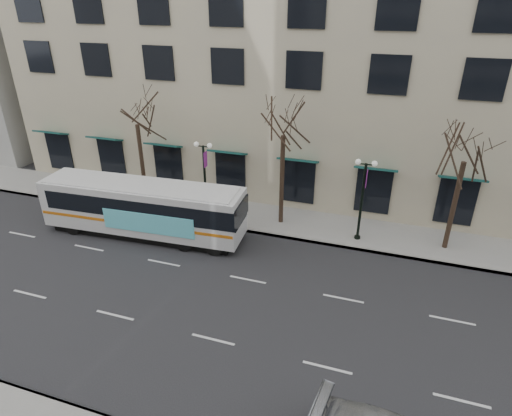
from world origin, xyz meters
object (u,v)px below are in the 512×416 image
at_px(tree_far_left, 135,110).
at_px(lamp_post_left, 205,176).
at_px(lamp_post_right, 362,197).
at_px(tree_far_right, 468,145).
at_px(city_bus, 144,207).
at_px(tree_far_mid, 284,120).

relative_size(tree_far_left, lamp_post_left, 1.60).
distance_m(tree_far_left, lamp_post_right, 15.48).
relative_size(tree_far_right, city_bus, 0.64).
bearing_deg(lamp_post_left, city_bus, -127.70).
xyz_separation_m(tree_far_left, tree_far_mid, (10.00, 0.00, 0.21)).
bearing_deg(city_bus, tree_far_left, 118.22).
distance_m(lamp_post_left, lamp_post_right, 10.00).
bearing_deg(lamp_post_right, city_bus, -165.12).
relative_size(tree_far_left, city_bus, 0.66).
distance_m(tree_far_right, lamp_post_left, 15.40).
relative_size(lamp_post_left, lamp_post_right, 1.00).
bearing_deg(tree_far_left, city_bus, -58.44).
height_order(lamp_post_left, lamp_post_right, same).
height_order(tree_far_right, city_bus, tree_far_right).
distance_m(tree_far_right, lamp_post_right, 6.11).
xyz_separation_m(lamp_post_left, city_bus, (-2.59, -3.34, -1.09)).
distance_m(tree_far_left, tree_far_right, 20.00).
xyz_separation_m(tree_far_mid, lamp_post_left, (-4.99, -0.60, -3.96)).
distance_m(tree_far_left, city_bus, 6.70).
bearing_deg(city_bus, tree_far_right, 9.32).
height_order(lamp_post_left, city_bus, lamp_post_left).
bearing_deg(lamp_post_left, tree_far_left, 173.17).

